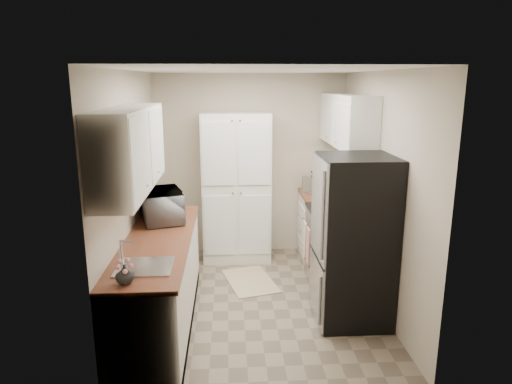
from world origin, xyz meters
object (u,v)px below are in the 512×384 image
refrigerator (354,240)px  wine_bottle (167,202)px  pantry_cabinet (236,188)px  toaster_oven (321,185)px  microwave (162,206)px  electric_range (337,247)px

refrigerator → wine_bottle: bearing=156.5°
pantry_cabinet → toaster_oven: pantry_cabinet is taller
refrigerator → wine_bottle: (-1.95, 0.85, 0.20)m
pantry_cabinet → microwave: (-0.82, -1.17, 0.09)m
refrigerator → toaster_oven: 1.64m
wine_bottle → toaster_oven: size_ratio=0.62×
refrigerator → wine_bottle: size_ratio=6.62×
microwave → toaster_oven: microwave is taller
electric_range → microwave: microwave is taller
wine_bottle → toaster_oven: (1.94, 0.79, -0.01)m
pantry_cabinet → toaster_oven: (1.13, -0.09, 0.04)m
pantry_cabinet → microwave: 1.43m
microwave → wine_bottle: microwave is taller
wine_bottle → refrigerator: bearing=-23.5°
electric_range → toaster_oven: toaster_oven is taller
refrigerator → microwave: bearing=164.1°
pantry_cabinet → electric_range: 1.58m
pantry_cabinet → wine_bottle: pantry_cabinet is taller
pantry_cabinet → refrigerator: pantry_cabinet is taller
toaster_oven → microwave: bearing=-171.8°
pantry_cabinet → wine_bottle: size_ratio=7.79×
electric_range → microwave: (-1.99, -0.24, 0.61)m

